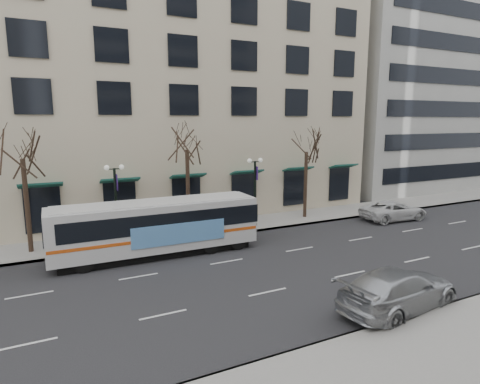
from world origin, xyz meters
TOP-DOWN VIEW (x-y plane):
  - ground at (0.00, 0.00)m, footprint 160.00×160.00m
  - sidewalk_far at (5.00, 9.00)m, footprint 80.00×4.00m
  - building_hotel at (-2.00, 21.00)m, footprint 40.00×20.00m
  - building_office at (32.00, 21.00)m, footprint 25.00×20.00m
  - tree_far_left at (-10.00, 8.80)m, footprint 3.60×3.60m
  - tree_far_mid at (0.00, 8.80)m, footprint 3.60×3.60m
  - tree_far_right at (10.00, 8.80)m, footprint 3.60×3.60m
  - lamp_post_left at (-4.99, 8.20)m, footprint 1.22×0.45m
  - lamp_post_right at (5.01, 8.20)m, footprint 1.22×0.45m
  - city_bus at (-3.14, 5.20)m, footprint 12.10×2.85m
  - silver_car at (4.15, -6.20)m, footprint 6.28×3.16m
  - white_pickup at (16.18, 5.24)m, footprint 5.67×2.96m

SIDE VIEW (x-z plane):
  - ground at x=0.00m, z-range 0.00..0.00m
  - sidewalk_far at x=5.00m, z-range 0.00..0.15m
  - white_pickup at x=16.18m, z-range 0.00..1.53m
  - silver_car at x=4.15m, z-range 0.00..1.75m
  - city_bus at x=-3.14m, z-range 0.15..3.42m
  - lamp_post_left at x=-4.99m, z-range 0.34..5.55m
  - lamp_post_right at x=5.01m, z-range 0.34..5.55m
  - tree_far_right at x=10.00m, z-range 2.39..10.45m
  - tree_far_left at x=-10.00m, z-range 2.53..10.87m
  - tree_far_mid at x=0.00m, z-range 2.63..11.18m
  - building_hotel at x=-2.00m, z-range 0.00..24.00m
  - building_office at x=32.00m, z-range 0.00..35.00m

